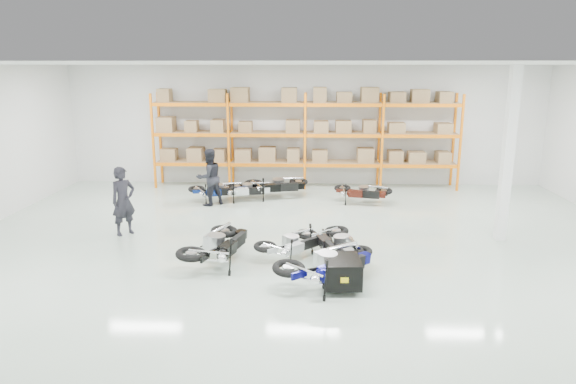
{
  "coord_description": "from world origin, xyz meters",
  "views": [
    {
      "loc": [
        0.15,
        -12.58,
        4.44
      ],
      "look_at": [
        -0.41,
        1.04,
        1.1
      ],
      "focal_mm": 32.0,
      "sensor_mm": 36.0,
      "label": 1
    }
  ],
  "objects_px": {
    "moto_silver_left": "(292,239)",
    "trailer": "(342,271)",
    "moto_back_a": "(218,187)",
    "moto_back_d": "(362,188)",
    "person_back": "(209,177)",
    "moto_back_b": "(246,186)",
    "moto_black_far_left": "(218,239)",
    "moto_touring_right": "(338,238)",
    "moto_back_c": "(277,181)",
    "person_left": "(123,201)",
    "moto_blue_centre": "(328,258)"
  },
  "relations": [
    {
      "from": "trailer",
      "to": "moto_back_a",
      "type": "relative_size",
      "value": 0.93
    },
    {
      "from": "moto_back_d",
      "to": "person_back",
      "type": "xyz_separation_m",
      "value": [
        -5.02,
        -0.41,
        0.42
      ]
    },
    {
      "from": "moto_back_c",
      "to": "person_left",
      "type": "xyz_separation_m",
      "value": [
        -3.87,
        -4.17,
        0.35
      ]
    },
    {
      "from": "moto_silver_left",
      "to": "trailer",
      "type": "height_order",
      "value": "moto_silver_left"
    },
    {
      "from": "moto_touring_right",
      "to": "moto_back_b",
      "type": "relative_size",
      "value": 1.1
    },
    {
      "from": "moto_silver_left",
      "to": "person_left",
      "type": "xyz_separation_m",
      "value": [
        -4.6,
        1.64,
        0.44
      ]
    },
    {
      "from": "moto_back_a",
      "to": "moto_back_d",
      "type": "bearing_deg",
      "value": -108.9
    },
    {
      "from": "moto_back_c",
      "to": "moto_blue_centre",
      "type": "bearing_deg",
      "value": -179.26
    },
    {
      "from": "moto_black_far_left",
      "to": "moto_back_d",
      "type": "relative_size",
      "value": 1.19
    },
    {
      "from": "moto_silver_left",
      "to": "person_back",
      "type": "height_order",
      "value": "person_back"
    },
    {
      "from": "moto_touring_right",
      "to": "person_left",
      "type": "bearing_deg",
      "value": 147.08
    },
    {
      "from": "moto_back_a",
      "to": "moto_back_d",
      "type": "distance_m",
      "value": 4.83
    },
    {
      "from": "moto_back_d",
      "to": "person_back",
      "type": "height_order",
      "value": "person_back"
    },
    {
      "from": "trailer",
      "to": "moto_back_c",
      "type": "xyz_separation_m",
      "value": [
        -1.79,
        7.47,
        0.21
      ]
    },
    {
      "from": "moto_back_b",
      "to": "moto_touring_right",
      "type": "bearing_deg",
      "value": -164.04
    },
    {
      "from": "moto_blue_centre",
      "to": "moto_back_d",
      "type": "bearing_deg",
      "value": -51.87
    },
    {
      "from": "moto_touring_right",
      "to": "moto_back_a",
      "type": "height_order",
      "value": "moto_touring_right"
    },
    {
      "from": "moto_touring_right",
      "to": "moto_back_a",
      "type": "xyz_separation_m",
      "value": [
        -3.75,
        5.3,
        -0.04
      ]
    },
    {
      "from": "moto_blue_centre",
      "to": "moto_back_d",
      "type": "relative_size",
      "value": 1.2
    },
    {
      "from": "trailer",
      "to": "moto_back_a",
      "type": "bearing_deg",
      "value": 115.7
    },
    {
      "from": "moto_blue_centre",
      "to": "moto_back_a",
      "type": "xyz_separation_m",
      "value": [
        -3.47,
        6.74,
        -0.1
      ]
    },
    {
      "from": "moto_blue_centre",
      "to": "person_back",
      "type": "height_order",
      "value": "person_back"
    },
    {
      "from": "moto_back_a",
      "to": "moto_back_b",
      "type": "bearing_deg",
      "value": -97.44
    },
    {
      "from": "moto_black_far_left",
      "to": "person_left",
      "type": "height_order",
      "value": "person_left"
    },
    {
      "from": "moto_back_b",
      "to": "person_left",
      "type": "xyz_separation_m",
      "value": [
        -2.85,
        -3.77,
        0.43
      ]
    },
    {
      "from": "moto_silver_left",
      "to": "moto_touring_right",
      "type": "height_order",
      "value": "moto_touring_right"
    },
    {
      "from": "moto_black_far_left",
      "to": "moto_touring_right",
      "type": "bearing_deg",
      "value": -156.76
    },
    {
      "from": "person_left",
      "to": "person_back",
      "type": "bearing_deg",
      "value": 13.28
    },
    {
      "from": "moto_silver_left",
      "to": "person_left",
      "type": "height_order",
      "value": "person_left"
    },
    {
      "from": "moto_black_far_left",
      "to": "moto_touring_right",
      "type": "distance_m",
      "value": 2.77
    },
    {
      "from": "moto_back_c",
      "to": "moto_back_d",
      "type": "relative_size",
      "value": 1.15
    },
    {
      "from": "trailer",
      "to": "person_back",
      "type": "xyz_separation_m",
      "value": [
        -3.94,
        6.42,
        0.55
      ]
    },
    {
      "from": "moto_black_far_left",
      "to": "moto_back_a",
      "type": "bearing_deg",
      "value": -63.82
    },
    {
      "from": "trailer",
      "to": "person_left",
      "type": "distance_m",
      "value": 6.58
    },
    {
      "from": "moto_black_far_left",
      "to": "moto_back_a",
      "type": "relative_size",
      "value": 1.2
    },
    {
      "from": "moto_touring_right",
      "to": "person_back",
      "type": "xyz_separation_m",
      "value": [
        -3.94,
        4.82,
        0.38
      ]
    },
    {
      "from": "moto_blue_centre",
      "to": "moto_back_d",
      "type": "distance_m",
      "value": 6.81
    },
    {
      "from": "moto_silver_left",
      "to": "person_back",
      "type": "distance_m",
      "value": 5.57
    },
    {
      "from": "moto_silver_left",
      "to": "moto_back_c",
      "type": "xyz_separation_m",
      "value": [
        -0.72,
        5.81,
        0.1
      ]
    },
    {
      "from": "moto_touring_right",
      "to": "person_left",
      "type": "distance_m",
      "value": 5.93
    },
    {
      "from": "moto_black_far_left",
      "to": "moto_back_c",
      "type": "bearing_deg",
      "value": -82.66
    },
    {
      "from": "moto_black_far_left",
      "to": "moto_touring_right",
      "type": "relative_size",
      "value": 1.11
    },
    {
      "from": "moto_back_a",
      "to": "person_back",
      "type": "distance_m",
      "value": 0.67
    },
    {
      "from": "moto_black_far_left",
      "to": "trailer",
      "type": "xyz_separation_m",
      "value": [
        2.75,
        -1.25,
        -0.23
      ]
    },
    {
      "from": "moto_touring_right",
      "to": "person_back",
      "type": "bearing_deg",
      "value": 113.11
    },
    {
      "from": "moto_touring_right",
      "to": "person_left",
      "type": "height_order",
      "value": "person_left"
    },
    {
      "from": "moto_silver_left",
      "to": "person_back",
      "type": "relative_size",
      "value": 0.86
    },
    {
      "from": "moto_silver_left",
      "to": "moto_back_c",
      "type": "bearing_deg",
      "value": -37.38
    },
    {
      "from": "moto_black_far_left",
      "to": "trailer",
      "type": "distance_m",
      "value": 3.03
    },
    {
      "from": "moto_silver_left",
      "to": "trailer",
      "type": "relative_size",
      "value": 1.04
    }
  ]
}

